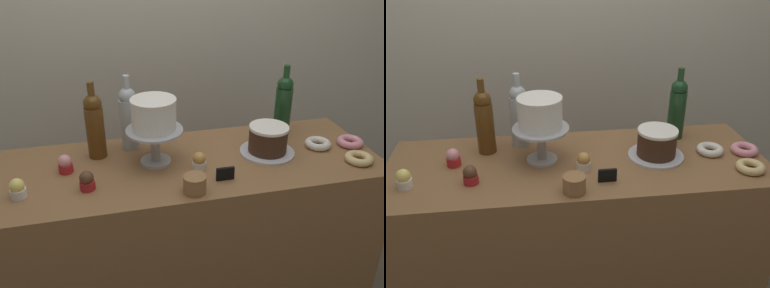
% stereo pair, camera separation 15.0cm
% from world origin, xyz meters
% --- Properties ---
extents(back_wall, '(6.00, 0.05, 2.60)m').
position_xyz_m(back_wall, '(0.00, 0.86, 1.30)').
color(back_wall, beige).
rests_on(back_wall, ground_plane).
extents(display_counter, '(1.56, 0.57, 0.88)m').
position_xyz_m(display_counter, '(0.00, 0.00, 0.44)').
color(display_counter, brown).
rests_on(display_counter, ground_plane).
extents(cake_stand_pedestal, '(0.23, 0.23, 0.15)m').
position_xyz_m(cake_stand_pedestal, '(-0.15, 0.03, 0.98)').
color(cake_stand_pedestal, '#B2B2B7').
rests_on(cake_stand_pedestal, display_counter).
extents(white_layer_cake, '(0.18, 0.18, 0.13)m').
position_xyz_m(white_layer_cake, '(-0.15, 0.03, 1.09)').
color(white_layer_cake, white).
rests_on(white_layer_cake, cake_stand_pedestal).
extents(silver_serving_platter, '(0.23, 0.23, 0.01)m').
position_xyz_m(silver_serving_platter, '(0.33, 0.00, 0.89)').
color(silver_serving_platter, silver).
rests_on(silver_serving_platter, display_counter).
extents(chocolate_round_cake, '(0.16, 0.16, 0.11)m').
position_xyz_m(chocolate_round_cake, '(0.33, 0.00, 0.95)').
color(chocolate_round_cake, '#3D2619').
rests_on(chocolate_round_cake, silver_serving_platter).
extents(wine_bottle_clear, '(0.08, 0.08, 0.33)m').
position_xyz_m(wine_bottle_clear, '(-0.23, 0.19, 1.03)').
color(wine_bottle_clear, '#B2BCC1').
rests_on(wine_bottle_clear, display_counter).
extents(wine_bottle_amber, '(0.08, 0.08, 0.33)m').
position_xyz_m(wine_bottle_amber, '(-0.37, 0.14, 1.03)').
color(wine_bottle_amber, '#5B3814').
rests_on(wine_bottle_amber, display_counter).
extents(wine_bottle_green, '(0.08, 0.08, 0.33)m').
position_xyz_m(wine_bottle_green, '(0.47, 0.18, 1.03)').
color(wine_bottle_green, '#193D1E').
rests_on(wine_bottle_green, display_counter).
extents(cupcake_strawberry, '(0.06, 0.06, 0.07)m').
position_xyz_m(cupcake_strawberry, '(-0.50, 0.03, 0.92)').
color(cupcake_strawberry, red).
rests_on(cupcake_strawberry, display_counter).
extents(cupcake_chocolate, '(0.06, 0.06, 0.07)m').
position_xyz_m(cupcake_chocolate, '(-0.42, -0.11, 0.92)').
color(cupcake_chocolate, red).
rests_on(cupcake_chocolate, display_counter).
extents(cupcake_lemon, '(0.06, 0.06, 0.07)m').
position_xyz_m(cupcake_lemon, '(-0.66, -0.11, 0.92)').
color(cupcake_lemon, white).
rests_on(cupcake_lemon, display_counter).
extents(cupcake_caramel, '(0.06, 0.06, 0.07)m').
position_xyz_m(cupcake_caramel, '(0.01, -0.07, 0.92)').
color(cupcake_caramel, white).
rests_on(cupcake_caramel, display_counter).
extents(donut_sugar, '(0.11, 0.11, 0.03)m').
position_xyz_m(donut_sugar, '(0.57, 0.00, 0.90)').
color(donut_sugar, silver).
rests_on(donut_sugar, display_counter).
extents(donut_glazed, '(0.11, 0.11, 0.03)m').
position_xyz_m(donut_glazed, '(0.67, -0.16, 0.90)').
color(donut_glazed, '#E0C17F').
rests_on(donut_glazed, display_counter).
extents(donut_pink, '(0.11, 0.11, 0.03)m').
position_xyz_m(donut_pink, '(0.71, -0.02, 0.90)').
color(donut_pink, pink).
rests_on(donut_pink, display_counter).
extents(cookie_stack, '(0.08, 0.08, 0.07)m').
position_xyz_m(cookie_stack, '(-0.04, -0.22, 0.91)').
color(cookie_stack, olive).
rests_on(cookie_stack, display_counter).
extents(price_sign_chalkboard, '(0.07, 0.01, 0.05)m').
position_xyz_m(price_sign_chalkboard, '(0.09, -0.17, 0.91)').
color(price_sign_chalkboard, black).
rests_on(price_sign_chalkboard, display_counter).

